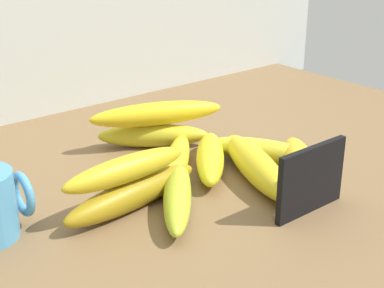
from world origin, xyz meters
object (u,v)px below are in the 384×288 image
(banana_2, at_px, (210,158))
(banana_7, at_px, (264,152))
(banana_1, at_px, (177,194))
(banana_5, at_px, (256,166))
(banana_3, at_px, (133,193))
(banana_6, at_px, (177,162))
(banana_8, at_px, (125,168))
(banana_0, at_px, (299,162))
(banana_4, at_px, (153,136))
(chalkboard_sign, at_px, (310,182))
(banana_9, at_px, (157,114))

(banana_2, bearing_deg, banana_7, -22.36)
(banana_1, relative_size, banana_5, 0.94)
(banana_7, bearing_deg, banana_2, 157.64)
(banana_3, bearing_deg, banana_6, 24.31)
(banana_5, relative_size, banana_8, 1.21)
(banana_0, bearing_deg, banana_3, 163.44)
(banana_3, xyz_separation_m, banana_4, (0.13, 0.14, -0.00))
(chalkboard_sign, height_order, banana_3, chalkboard_sign)
(banana_8, bearing_deg, banana_6, 21.52)
(banana_7, height_order, banana_8, banana_8)
(banana_2, relative_size, banana_5, 0.80)
(banana_8, distance_m, banana_9, 0.20)
(banana_9, bearing_deg, banana_7, -61.77)
(banana_4, bearing_deg, banana_2, -85.41)
(banana_4, xyz_separation_m, banana_6, (-0.03, -0.10, -0.00))
(chalkboard_sign, distance_m, banana_2, 0.16)
(banana_1, height_order, banana_8, banana_8)
(chalkboard_sign, xyz_separation_m, banana_1, (-0.12, 0.11, -0.02))
(banana_6, bearing_deg, banana_3, -155.69)
(banana_0, bearing_deg, banana_8, 163.51)
(banana_5, xyz_separation_m, banana_6, (-0.07, 0.09, -0.01))
(banana_2, xyz_separation_m, banana_6, (-0.04, 0.02, -0.00))
(banana_6, distance_m, banana_9, 0.11)
(banana_2, height_order, banana_7, banana_2)
(banana_0, xyz_separation_m, banana_8, (-0.23, 0.07, 0.03))
(banana_0, height_order, banana_2, banana_0)
(chalkboard_sign, bearing_deg, banana_2, 95.47)
(banana_4, bearing_deg, banana_5, -78.68)
(banana_7, bearing_deg, banana_1, -172.33)
(banana_0, relative_size, banana_7, 0.88)
(banana_4, bearing_deg, banana_9, -40.39)
(banana_2, distance_m, banana_5, 0.07)
(banana_3, bearing_deg, banana_1, -38.23)
(banana_4, distance_m, banana_9, 0.04)
(banana_3, height_order, banana_5, banana_5)
(banana_3, relative_size, banana_5, 0.99)
(banana_2, bearing_deg, banana_4, 94.59)
(banana_1, xyz_separation_m, banana_5, (0.13, -0.01, 0.00))
(banana_2, xyz_separation_m, banana_5, (0.03, -0.06, 0.00))
(banana_1, distance_m, banana_4, 0.20)
(banana_0, distance_m, banana_6, 0.17)
(banana_5, xyz_separation_m, banana_8, (-0.18, 0.04, 0.03))
(banana_4, height_order, banana_7, same)
(banana_3, relative_size, banana_8, 1.20)
(banana_3, distance_m, banana_7, 0.22)
(banana_0, height_order, banana_7, banana_0)
(banana_5, height_order, banana_8, banana_8)
(banana_1, height_order, banana_4, banana_4)
(banana_1, bearing_deg, banana_7, 7.67)
(banana_1, distance_m, banana_2, 0.11)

